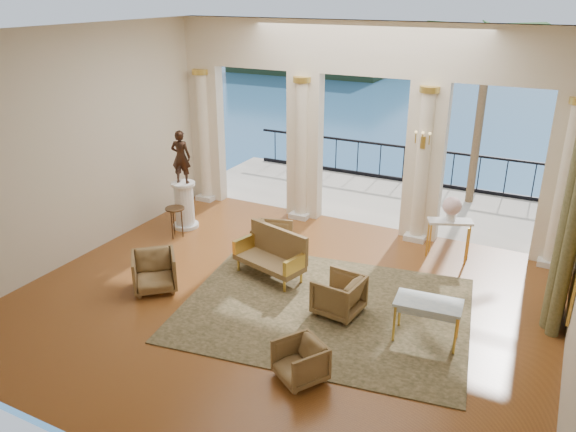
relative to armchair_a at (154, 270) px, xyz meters
The scene contains 22 objects.
floor 2.37m from the armchair_a, 16.48° to the left, with size 9.00×9.00×0.00m, color #4E2511.
room_walls 3.38m from the armchair_a, 11.41° to the right, with size 9.00×9.00×9.00m.
arcade 5.47m from the armchair_a, 63.41° to the left, with size 9.00×0.56×4.50m.
terrace 6.86m from the armchair_a, 70.85° to the left, with size 10.00×3.60×0.10m, color #ACA08E.
balustrade 8.37m from the armchair_a, 74.44° to the left, with size 9.00×0.06×1.03m.
palm_tree 9.19m from the armchair_a, 59.70° to the left, with size 2.00×2.00×4.50m.
headland 75.99m from the armchair_a, 111.44° to the left, with size 22.00×18.00×6.00m, color black.
sea 61.04m from the armchair_a, 87.88° to the left, with size 160.00×160.00×0.00m, color #1E6296.
curtain 7.07m from the armchair_a, 18.34° to the left, with size 0.33×1.40×4.09m.
wall_sconce 5.84m from the armchair_a, 48.86° to the left, with size 0.30×0.11×0.33m.
rug 3.15m from the armchair_a, 14.13° to the left, with size 4.77×3.71×0.02m, color #2A2E19.
armchair_a is the anchor object (origin of this frame).
armchair_b 3.63m from the armchair_a, 17.54° to the right, with size 0.62×0.58×0.64m, color #48391B.
armchair_c 3.36m from the armchair_a, 13.06° to the left, with size 0.73×0.68×0.75m, color #48391B.
armchair_d 2.54m from the armchair_a, 61.17° to the left, with size 0.73×0.68×0.75m, color #48391B.
settee 2.19m from the armchair_a, 40.74° to the left, with size 1.51×0.95×0.93m.
game_table 4.84m from the armchair_a, ahead, with size 1.05×0.64×0.69m.
pedestal 2.89m from the armchair_a, 115.80° to the left, with size 0.58×0.58×1.07m.
statue 3.16m from the armchair_a, 115.80° to the left, with size 0.43×0.29×1.19m, color #301E15.
console_table 5.80m from the armchair_a, 39.88° to the left, with size 0.93×0.64×0.82m.
urn 5.84m from the armchair_a, 39.88° to the left, with size 0.37×0.37×0.49m.
side_table 2.33m from the armchair_a, 118.06° to the left, with size 0.42×0.42×0.68m.
Camera 1 is at (4.00, -7.58, 5.10)m, focal length 35.00 mm.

